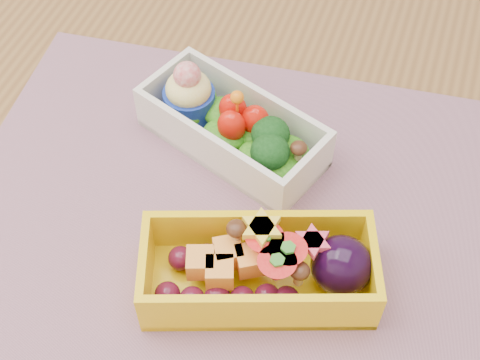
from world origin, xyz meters
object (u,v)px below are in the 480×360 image
(placemat, at_px, (230,208))
(bento_white, at_px, (232,127))
(table, at_px, (218,239))
(bento_yellow, at_px, (264,269))

(placemat, bearing_deg, bento_white, 108.22)
(table, xyz_separation_m, bento_yellow, (0.07, -0.09, 0.13))
(placemat, bearing_deg, bento_yellow, -51.68)
(table, distance_m, bento_yellow, 0.17)
(table, relative_size, placemat, 2.47)
(table, relative_size, bento_white, 6.22)
(table, height_order, placemat, placemat)
(bento_white, distance_m, bento_yellow, 0.16)
(table, distance_m, placemat, 0.11)
(bento_yellow, bearing_deg, placemat, 109.14)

